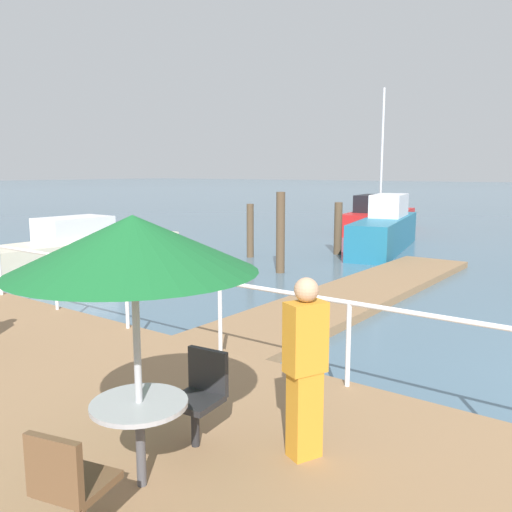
{
  "coord_description": "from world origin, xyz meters",
  "views": [
    {
      "loc": [
        -8.79,
        1.04,
        3.01
      ],
      "look_at": [
        -0.48,
        7.23,
        1.35
      ],
      "focal_mm": 37.34,
      "sensor_mm": 36.0,
      "label": 1
    }
  ],
  "objects_px": {
    "moored_boat_3": "(83,249)",
    "cafe_table_round": "(139,410)",
    "moored_boat_1": "(379,218)",
    "cafe_chair_0": "(201,390)",
    "moored_boat_2": "(385,229)",
    "patio_umbrella": "(133,244)",
    "pedestrian_2": "(305,366)",
    "cafe_chair_1": "(68,481)"
  },
  "relations": [
    {
      "from": "moored_boat_3",
      "to": "cafe_table_round",
      "type": "relative_size",
      "value": 8.18
    },
    {
      "from": "moored_boat_1",
      "to": "cafe_chair_0",
      "type": "distance_m",
      "value": 22.7
    },
    {
      "from": "moored_boat_2",
      "to": "patio_umbrella",
      "type": "xyz_separation_m",
      "value": [
        -16.57,
        -4.93,
        1.65
      ]
    },
    {
      "from": "cafe_chair_0",
      "to": "pedestrian_2",
      "type": "distance_m",
      "value": 1.07
    },
    {
      "from": "pedestrian_2",
      "to": "moored_boat_2",
      "type": "bearing_deg",
      "value": 20.61
    },
    {
      "from": "cafe_table_round",
      "to": "cafe_chair_0",
      "type": "xyz_separation_m",
      "value": [
        0.84,
        0.09,
        -0.14
      ]
    },
    {
      "from": "patio_umbrella",
      "to": "pedestrian_2",
      "type": "distance_m",
      "value": 1.89
    },
    {
      "from": "moored_boat_1",
      "to": "cafe_chair_0",
      "type": "bearing_deg",
      "value": -160.46
    },
    {
      "from": "cafe_table_round",
      "to": "pedestrian_2",
      "type": "relative_size",
      "value": 0.47
    },
    {
      "from": "moored_boat_1",
      "to": "patio_umbrella",
      "type": "relative_size",
      "value": 3.07
    },
    {
      "from": "moored_boat_2",
      "to": "patio_umbrella",
      "type": "height_order",
      "value": "patio_umbrella"
    },
    {
      "from": "cafe_table_round",
      "to": "patio_umbrella",
      "type": "relative_size",
      "value": 0.35
    },
    {
      "from": "moored_boat_2",
      "to": "cafe_table_round",
      "type": "xyz_separation_m",
      "value": [
        -16.57,
        -4.93,
        0.27
      ]
    },
    {
      "from": "moored_boat_2",
      "to": "moored_boat_3",
      "type": "bearing_deg",
      "value": 147.09
    },
    {
      "from": "patio_umbrella",
      "to": "cafe_chair_1",
      "type": "distance_m",
      "value": 1.74
    },
    {
      "from": "cafe_chair_1",
      "to": "moored_boat_3",
      "type": "bearing_deg",
      "value": 54.11
    },
    {
      "from": "moored_boat_1",
      "to": "moored_boat_3",
      "type": "bearing_deg",
      "value": 167.69
    },
    {
      "from": "moored_boat_2",
      "to": "moored_boat_3",
      "type": "relative_size",
      "value": 1.08
    },
    {
      "from": "moored_boat_1",
      "to": "moored_boat_2",
      "type": "relative_size",
      "value": 0.99
    },
    {
      "from": "patio_umbrella",
      "to": "pedestrian_2",
      "type": "xyz_separation_m",
      "value": [
        1.21,
        -0.85,
        -1.17
      ]
    },
    {
      "from": "moored_boat_1",
      "to": "moored_boat_2",
      "type": "distance_m",
      "value": 6.3
    },
    {
      "from": "moored_boat_2",
      "to": "patio_umbrella",
      "type": "distance_m",
      "value": 17.37
    },
    {
      "from": "moored_boat_1",
      "to": "cafe_chair_1",
      "type": "height_order",
      "value": "moored_boat_1"
    },
    {
      "from": "cafe_table_round",
      "to": "cafe_chair_0",
      "type": "height_order",
      "value": "cafe_chair_0"
    },
    {
      "from": "cafe_chair_0",
      "to": "cafe_chair_1",
      "type": "relative_size",
      "value": 1.0
    },
    {
      "from": "cafe_chair_0",
      "to": "patio_umbrella",
      "type": "bearing_deg",
      "value": -173.66
    },
    {
      "from": "cafe_chair_1",
      "to": "cafe_chair_0",
      "type": "bearing_deg",
      "value": 10.42
    },
    {
      "from": "moored_boat_1",
      "to": "cafe_table_round",
      "type": "relative_size",
      "value": 8.74
    },
    {
      "from": "moored_boat_1",
      "to": "cafe_table_round",
      "type": "bearing_deg",
      "value": -160.93
    },
    {
      "from": "moored_boat_1",
      "to": "cafe_chair_1",
      "type": "distance_m",
      "value": 24.38
    },
    {
      "from": "moored_boat_2",
      "to": "moored_boat_3",
      "type": "height_order",
      "value": "moored_boat_2"
    },
    {
      "from": "moored_boat_1",
      "to": "moored_boat_3",
      "type": "xyz_separation_m",
      "value": [
        -14.98,
        3.27,
        -0.12
      ]
    },
    {
      "from": "patio_umbrella",
      "to": "cafe_chair_1",
      "type": "xyz_separation_m",
      "value": [
        -0.82,
        -0.21,
        -1.52
      ]
    },
    {
      "from": "moored_boat_2",
      "to": "cafe_table_round",
      "type": "bearing_deg",
      "value": -163.43
    },
    {
      "from": "pedestrian_2",
      "to": "cafe_table_round",
      "type": "bearing_deg",
      "value": 145.0
    },
    {
      "from": "cafe_chair_0",
      "to": "pedestrian_2",
      "type": "xyz_separation_m",
      "value": [
        0.37,
        -0.94,
        0.35
      ]
    },
    {
      "from": "patio_umbrella",
      "to": "moored_boat_2",
      "type": "bearing_deg",
      "value": 16.57
    },
    {
      "from": "moored_boat_2",
      "to": "moored_boat_3",
      "type": "distance_m",
      "value": 11.09
    },
    {
      "from": "moored_boat_3",
      "to": "moored_boat_1",
      "type": "bearing_deg",
      "value": -12.31
    },
    {
      "from": "moored_boat_3",
      "to": "cafe_chair_1",
      "type": "distance_m",
      "value": 13.79
    },
    {
      "from": "moored_boat_1",
      "to": "pedestrian_2",
      "type": "distance_m",
      "value": 22.7
    },
    {
      "from": "patio_umbrella",
      "to": "pedestrian_2",
      "type": "height_order",
      "value": "patio_umbrella"
    }
  ]
}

